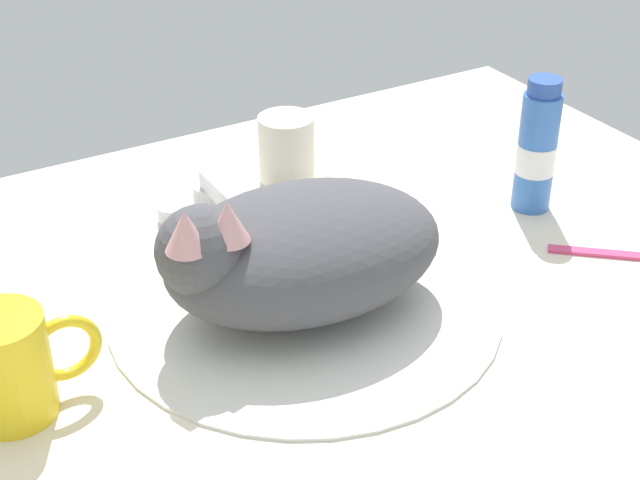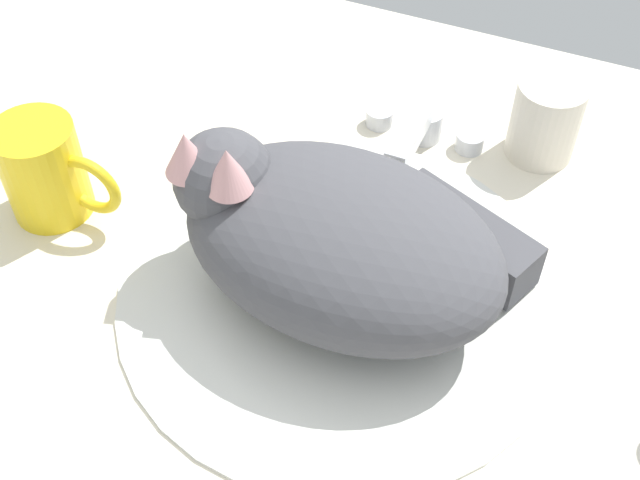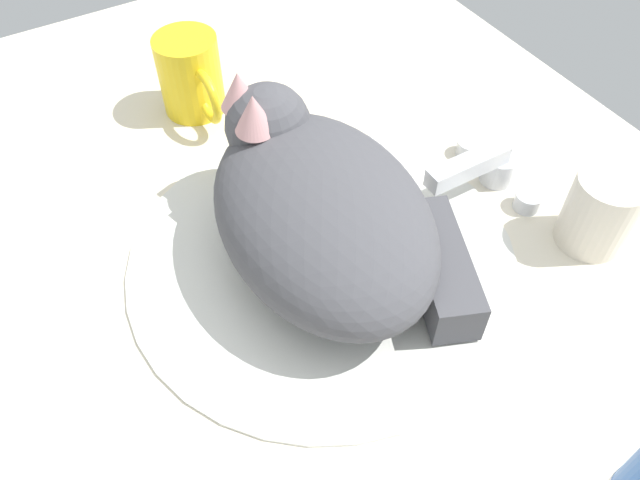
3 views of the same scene
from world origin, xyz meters
The scene contains 6 objects.
ground_plane centered at (0.00, 0.00, -1.50)cm, with size 110.00×82.50×3.00cm, color silver.
sink_basin centered at (0.00, 0.00, 0.35)cm, with size 37.17×37.17×0.70cm, color silver.
faucet centered at (0.00, 19.99, 2.31)cm, with size 12.17×11.23×5.16cm.
cat centered at (-0.89, 0.32, 6.46)cm, with size 29.45×22.25×13.93cm.
coffee_mug centered at (-27.45, -1.11, 4.63)cm, with size 11.50×7.21×9.26cm.
rinse_cup centered at (11.00, 23.86, 3.99)cm, with size 6.53×6.53×7.99cm.
Camera 3 is at (32.37, -19.40, 47.66)cm, focal length 35.51 mm.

